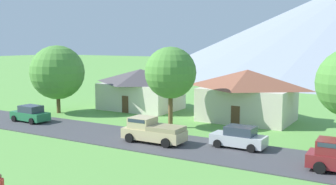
{
  "coord_description": "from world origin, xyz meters",
  "views": [
    {
      "loc": [
        14.31,
        -1.06,
        8.15
      ],
      "look_at": [
        1.54,
        20.47,
        5.02
      ],
      "focal_mm": 42.8,
      "sensor_mm": 36.0,
      "label": 1
    }
  ],
  "objects_px": {
    "house_left_center": "(141,88)",
    "tree_near_left": "(171,73)",
    "tree_left_of_center": "(57,72)",
    "parked_car_silver_mid_west": "(239,137)",
    "parked_car_green_mid_east": "(30,114)",
    "house_right_center": "(247,94)",
    "pickup_truck_sand_east_side": "(152,130)"
  },
  "relations": [
    {
      "from": "house_right_center",
      "to": "tree_near_left",
      "type": "relative_size",
      "value": 1.26
    },
    {
      "from": "house_left_center",
      "to": "tree_near_left",
      "type": "bearing_deg",
      "value": -41.22
    },
    {
      "from": "parked_car_green_mid_east",
      "to": "tree_near_left",
      "type": "bearing_deg",
      "value": 20.53
    },
    {
      "from": "house_right_center",
      "to": "tree_near_left",
      "type": "distance_m",
      "value": 9.13
    },
    {
      "from": "house_right_center",
      "to": "tree_near_left",
      "type": "bearing_deg",
      "value": -125.58
    },
    {
      "from": "parked_car_green_mid_east",
      "to": "pickup_truck_sand_east_side",
      "type": "distance_m",
      "value": 15.48
    },
    {
      "from": "parked_car_green_mid_east",
      "to": "pickup_truck_sand_east_side",
      "type": "height_order",
      "value": "pickup_truck_sand_east_side"
    },
    {
      "from": "tree_left_of_center",
      "to": "pickup_truck_sand_east_side",
      "type": "bearing_deg",
      "value": -20.23
    },
    {
      "from": "parked_car_green_mid_east",
      "to": "house_right_center",
      "type": "bearing_deg",
      "value": 33.11
    },
    {
      "from": "house_left_center",
      "to": "tree_near_left",
      "type": "relative_size",
      "value": 1.26
    },
    {
      "from": "tree_left_of_center",
      "to": "parked_car_silver_mid_west",
      "type": "bearing_deg",
      "value": -10.27
    },
    {
      "from": "parked_car_silver_mid_west",
      "to": "pickup_truck_sand_east_side",
      "type": "height_order",
      "value": "pickup_truck_sand_east_side"
    },
    {
      "from": "parked_car_green_mid_east",
      "to": "parked_car_silver_mid_west",
      "type": "bearing_deg",
      "value": 3.13
    },
    {
      "from": "tree_near_left",
      "to": "parked_car_green_mid_east",
      "type": "relative_size",
      "value": 1.83
    },
    {
      "from": "tree_near_left",
      "to": "parked_car_silver_mid_west",
      "type": "distance_m",
      "value": 10.3
    },
    {
      "from": "tree_left_of_center",
      "to": "parked_car_green_mid_east",
      "type": "height_order",
      "value": "tree_left_of_center"
    },
    {
      "from": "house_left_center",
      "to": "house_right_center",
      "type": "xyz_separation_m",
      "value": [
        13.78,
        -0.47,
        0.22
      ]
    },
    {
      "from": "parked_car_green_mid_east",
      "to": "house_left_center",
      "type": "bearing_deg",
      "value": 68.48
    },
    {
      "from": "tree_left_of_center",
      "to": "pickup_truck_sand_east_side",
      "type": "relative_size",
      "value": 1.5
    },
    {
      "from": "pickup_truck_sand_east_side",
      "to": "tree_left_of_center",
      "type": "bearing_deg",
      "value": 159.77
    },
    {
      "from": "tree_near_left",
      "to": "pickup_truck_sand_east_side",
      "type": "bearing_deg",
      "value": -73.49
    },
    {
      "from": "tree_left_of_center",
      "to": "parked_car_green_mid_east",
      "type": "distance_m",
      "value": 6.95
    },
    {
      "from": "house_left_center",
      "to": "parked_car_green_mid_east",
      "type": "relative_size",
      "value": 2.31
    },
    {
      "from": "house_right_center",
      "to": "parked_car_silver_mid_west",
      "type": "bearing_deg",
      "value": -73.28
    },
    {
      "from": "house_left_center",
      "to": "parked_car_green_mid_east",
      "type": "bearing_deg",
      "value": -111.52
    },
    {
      "from": "tree_left_of_center",
      "to": "parked_car_silver_mid_west",
      "type": "relative_size",
      "value": 1.87
    },
    {
      "from": "pickup_truck_sand_east_side",
      "to": "parked_car_green_mid_east",
      "type": "bearing_deg",
      "value": 177.08
    },
    {
      "from": "tree_near_left",
      "to": "tree_left_of_center",
      "type": "xyz_separation_m",
      "value": [
        -15.38,
        0.4,
        -0.57
      ]
    },
    {
      "from": "parked_car_green_mid_east",
      "to": "pickup_truck_sand_east_side",
      "type": "relative_size",
      "value": 0.81
    },
    {
      "from": "parked_car_silver_mid_west",
      "to": "parked_car_green_mid_east",
      "type": "height_order",
      "value": "same"
    },
    {
      "from": "tree_left_of_center",
      "to": "tree_near_left",
      "type": "bearing_deg",
      "value": -1.48
    },
    {
      "from": "pickup_truck_sand_east_side",
      "to": "parked_car_silver_mid_west",
      "type": "bearing_deg",
      "value": 16.68
    }
  ]
}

